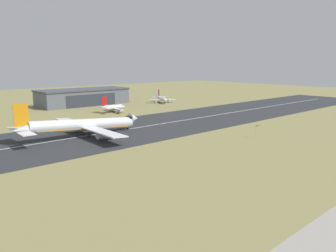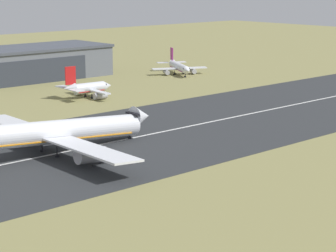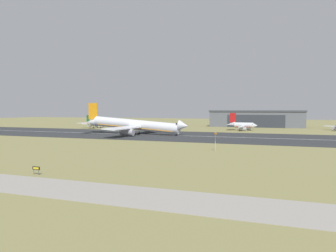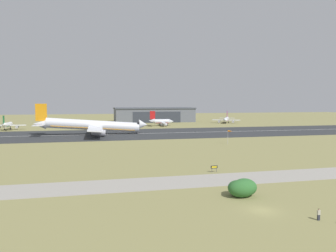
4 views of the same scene
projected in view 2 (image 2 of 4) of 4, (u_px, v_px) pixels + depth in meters
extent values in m
cube|color=#2B2D30|center=(138.00, 137.00, 146.94)|extent=(422.04, 54.54, 0.06)
cube|color=silver|center=(138.00, 137.00, 146.93)|extent=(379.83, 0.70, 0.01)
cube|color=slate|center=(22.00, 65.00, 229.40)|extent=(61.80, 23.89, 10.42)
cube|color=#424751|center=(21.00, 49.00, 228.15)|extent=(62.80, 24.89, 0.90)
cube|color=#2D333D|center=(40.00, 71.00, 220.96)|extent=(37.08, 0.12, 8.34)
cylinder|color=silver|center=(47.00, 133.00, 131.14)|extent=(44.44, 5.78, 7.86)
cone|color=silver|center=(141.00, 116.00, 146.62)|extent=(4.73, 4.89, 5.07)
cube|color=black|center=(133.00, 114.00, 144.89)|extent=(1.22, 4.09, 0.52)
cube|color=orange|center=(47.00, 139.00, 131.43)|extent=(39.72, 5.43, 2.98)
cube|color=silver|center=(91.00, 150.00, 121.44)|extent=(7.04, 23.72, 0.85)
cylinder|color=#A8A8B2|center=(91.00, 155.00, 124.04)|extent=(6.47, 3.11, 3.39)
cube|color=silver|center=(17.00, 124.00, 142.34)|extent=(7.04, 23.72, 0.85)
cylinder|color=#A8A8B2|center=(27.00, 133.00, 142.16)|extent=(6.47, 3.11, 3.39)
cylinder|color=black|center=(130.00, 134.00, 145.24)|extent=(0.24, 0.24, 2.22)
cylinder|color=black|center=(130.00, 138.00, 145.44)|extent=(0.84, 0.84, 0.44)
cylinder|color=black|center=(57.00, 152.00, 130.04)|extent=(0.24, 0.24, 2.22)
cylinder|color=black|center=(57.00, 156.00, 130.24)|extent=(0.84, 0.84, 0.44)
cylinder|color=black|center=(42.00, 147.00, 134.27)|extent=(0.24, 0.24, 2.22)
cylinder|color=black|center=(42.00, 151.00, 134.47)|extent=(0.84, 0.84, 0.44)
cylinder|color=silver|center=(89.00, 88.00, 195.26)|extent=(10.07, 3.90, 3.14)
cone|color=silver|center=(107.00, 86.00, 199.05)|extent=(3.06, 3.35, 3.14)
cone|color=silver|center=(69.00, 88.00, 191.07)|extent=(3.98, 3.11, 2.83)
cube|color=black|center=(103.00, 84.00, 197.98)|extent=(1.30, 2.75, 0.44)
cube|color=red|center=(89.00, 91.00, 195.45)|extent=(9.07, 3.66, 0.20)
cube|color=silver|center=(100.00, 92.00, 191.03)|extent=(2.65, 8.59, 0.40)
cylinder|color=#A8A8B2|center=(100.00, 96.00, 192.06)|extent=(4.22, 2.26, 1.95)
cube|color=silver|center=(80.00, 87.00, 199.97)|extent=(2.65, 8.59, 0.40)
cylinder|color=#A8A8B2|center=(82.00, 91.00, 199.96)|extent=(4.22, 2.26, 1.95)
cube|color=red|center=(70.00, 76.00, 190.60)|extent=(3.43, 0.54, 5.34)
cube|color=silver|center=(76.00, 90.00, 188.12)|extent=(3.35, 5.02, 0.24)
cube|color=silver|center=(63.00, 87.00, 194.25)|extent=(3.35, 5.02, 0.24)
cylinder|color=black|center=(100.00, 94.00, 197.98)|extent=(0.24, 0.24, 1.38)
cylinder|color=black|center=(100.00, 95.00, 198.09)|extent=(0.84, 0.84, 0.44)
cylinder|color=black|center=(92.00, 96.00, 194.12)|extent=(0.24, 0.24, 1.38)
cylinder|color=black|center=(92.00, 98.00, 194.23)|extent=(0.84, 0.84, 0.44)
cylinder|color=black|center=(85.00, 95.00, 197.03)|extent=(0.24, 0.24, 1.38)
cylinder|color=black|center=(85.00, 96.00, 197.13)|extent=(0.84, 0.84, 0.44)
cylinder|color=silver|center=(179.00, 67.00, 242.74)|extent=(10.70, 17.43, 2.79)
cone|color=silver|center=(187.00, 71.00, 233.03)|extent=(3.62, 3.50, 2.79)
cone|color=silver|center=(171.00, 62.00, 252.74)|extent=(3.75, 4.12, 2.51)
cube|color=black|center=(186.00, 68.00, 234.20)|extent=(2.61, 2.05, 0.44)
cube|color=#991E7A|center=(179.00, 69.00, 242.91)|extent=(9.75, 15.75, 0.20)
cube|color=silver|center=(164.00, 69.00, 240.99)|extent=(9.31, 6.63, 0.40)
cylinder|color=#A8A8B2|center=(166.00, 72.00, 240.88)|extent=(3.18, 4.01, 1.73)
cube|color=silver|center=(194.00, 68.00, 244.02)|extent=(9.31, 6.63, 0.40)
cylinder|color=#A8A8B2|center=(193.00, 71.00, 243.54)|extent=(3.18, 4.01, 1.73)
cube|color=#991E7A|center=(172.00, 54.00, 251.55)|extent=(1.62, 2.83, 4.74)
cube|color=silver|center=(163.00, 63.00, 251.75)|extent=(5.00, 4.30, 0.24)
cube|color=silver|center=(180.00, 62.00, 253.57)|extent=(5.00, 4.30, 0.24)
cylinder|color=black|center=(185.00, 75.00, 235.80)|extent=(0.24, 0.24, 1.41)
cylinder|color=black|center=(185.00, 77.00, 235.90)|extent=(0.84, 0.84, 0.44)
cylinder|color=black|center=(175.00, 73.00, 242.90)|extent=(0.24, 0.24, 1.41)
cylinder|color=black|center=(175.00, 74.00, 243.01)|extent=(0.84, 0.84, 0.44)
cylinder|color=black|center=(183.00, 72.00, 243.76)|extent=(0.24, 0.24, 1.41)
cylinder|color=black|center=(183.00, 74.00, 243.87)|extent=(0.84, 0.84, 0.44)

